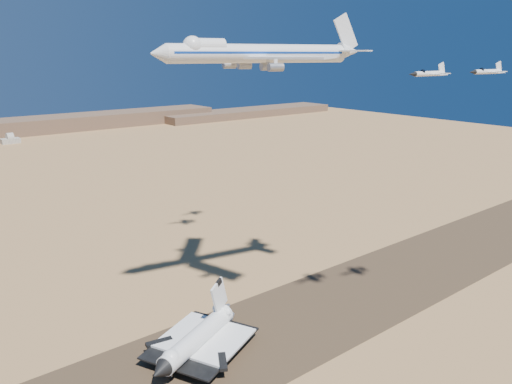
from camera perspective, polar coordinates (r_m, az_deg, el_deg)
ground at (r=176.54m, az=-1.95°, el=-17.17°), size 1200.00×1200.00×0.00m
runway at (r=176.52m, az=-1.95°, el=-17.16°), size 600.00×50.00×0.06m
ridgeline at (r=670.60m, az=-25.23°, el=6.53°), size 960.00×90.00×18.00m
shuttle at (r=169.59m, az=-6.75°, el=-16.47°), size 43.98×37.65×21.43m
carrier_747 at (r=170.71m, az=-0.17°, el=15.56°), size 77.32×58.52×19.20m
crew_a at (r=169.81m, az=-2.81°, el=-18.24°), size 0.67×0.80×1.86m
crew_b at (r=172.75m, az=-3.27°, el=-17.65°), size 0.48×0.80×1.62m
crew_c at (r=172.46m, az=-2.02°, el=-17.68°), size 1.09×0.78×1.68m
chase_jet_a at (r=161.10m, az=19.12°, el=12.68°), size 16.49×8.91×4.11m
chase_jet_b at (r=175.38m, az=24.89°, el=12.39°), size 15.73×8.67×3.93m
chase_jet_c at (r=225.82m, az=-3.53°, el=15.75°), size 16.24×9.55×4.16m
chase_jet_d at (r=242.74m, az=-2.35°, el=15.76°), size 14.16×7.78×3.53m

